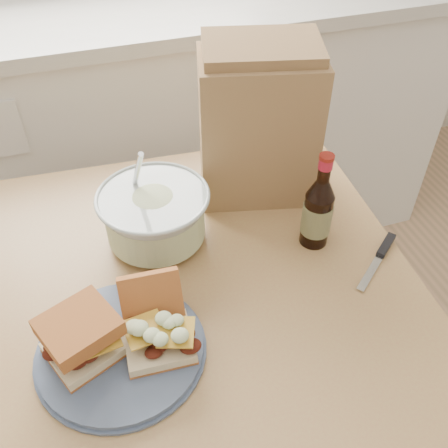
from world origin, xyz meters
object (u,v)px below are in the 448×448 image
object	(u,v)px
beer_bottle	(318,211)
paper_bag	(258,129)
plate	(121,350)
coleslaw_bowl	(155,217)
dining_table	(196,313)

from	to	relation	value
beer_bottle	paper_bag	distance (m)	0.23
plate	beer_bottle	xyz separation A→B (m)	(0.43, 0.15, 0.07)
coleslaw_bowl	paper_bag	bearing A→B (deg)	20.23
dining_table	plate	bearing A→B (deg)	-140.21
coleslaw_bowl	beer_bottle	xyz separation A→B (m)	(0.31, -0.11, 0.02)
dining_table	beer_bottle	size ratio (longest dim) A/B	4.20
dining_table	paper_bag	distance (m)	0.42
dining_table	beer_bottle	distance (m)	0.33
dining_table	beer_bottle	bearing A→B (deg)	9.61
dining_table	coleslaw_bowl	distance (m)	0.22
dining_table	coleslaw_bowl	size ratio (longest dim) A/B	4.00
beer_bottle	plate	bearing A→B (deg)	-147.04
plate	coleslaw_bowl	xyz separation A→B (m)	(0.12, 0.26, 0.05)
plate	coleslaw_bowl	world-z (taller)	coleslaw_bowl
beer_bottle	paper_bag	bearing A→B (deg)	118.68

